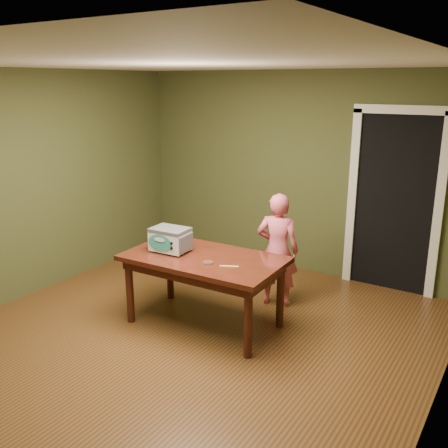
# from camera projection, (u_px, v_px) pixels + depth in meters

# --- Properties ---
(floor) EXTENTS (5.00, 5.00, 0.00)m
(floor) POSITION_uv_depth(u_px,v_px,m) (180.00, 344.00, 4.84)
(floor) COLOR brown
(floor) RESTS_ON ground
(room_shell) EXTENTS (4.52, 5.02, 2.61)m
(room_shell) POSITION_uv_depth(u_px,v_px,m) (175.00, 170.00, 4.37)
(room_shell) COLOR #404726
(room_shell) RESTS_ON ground
(doorway) EXTENTS (1.10, 0.66, 2.25)m
(doorway) POSITION_uv_depth(u_px,v_px,m) (400.00, 199.00, 6.12)
(doorway) COLOR black
(doorway) RESTS_ON ground
(dining_table) EXTENTS (1.63, 0.95, 0.75)m
(dining_table) POSITION_uv_depth(u_px,v_px,m) (204.00, 266.00, 5.06)
(dining_table) COLOR black
(dining_table) RESTS_ON floor
(toy_oven) EXTENTS (0.42, 0.30, 0.25)m
(toy_oven) POSITION_uv_depth(u_px,v_px,m) (170.00, 239.00, 5.15)
(toy_oven) COLOR #4C4F54
(toy_oven) RESTS_ON dining_table
(baking_pan) EXTENTS (0.10, 0.10, 0.02)m
(baking_pan) POSITION_uv_depth(u_px,v_px,m) (208.00, 263.00, 4.83)
(baking_pan) COLOR silver
(baking_pan) RESTS_ON dining_table
(spatula) EXTENTS (0.17, 0.10, 0.01)m
(spatula) POSITION_uv_depth(u_px,v_px,m) (229.00, 266.00, 4.75)
(spatula) COLOR #D1B65B
(spatula) RESTS_ON dining_table
(child) EXTENTS (0.54, 0.42, 1.29)m
(child) POSITION_uv_depth(u_px,v_px,m) (278.00, 250.00, 5.55)
(child) COLOR #E05C70
(child) RESTS_ON floor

